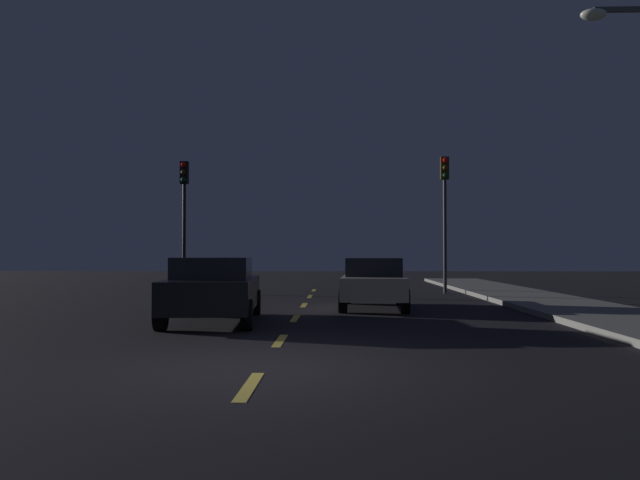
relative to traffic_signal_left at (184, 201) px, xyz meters
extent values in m
plane|color=black|center=(5.12, -8.80, -3.67)|extent=(80.00, 80.00, 0.00)
cube|color=gray|center=(12.62, -8.80, -3.59)|extent=(3.00, 40.00, 0.15)
cube|color=#EACC4C|center=(5.12, -17.00, -3.66)|extent=(0.16, 1.60, 0.01)
cube|color=#EACC4C|center=(5.12, -13.20, -3.66)|extent=(0.16, 1.60, 0.01)
cube|color=#EACC4C|center=(5.12, -9.40, -3.66)|extent=(0.16, 1.60, 0.01)
cube|color=#EACC4C|center=(5.12, -5.60, -3.66)|extent=(0.16, 1.60, 0.01)
cube|color=#EACC4C|center=(5.12, -1.80, -3.66)|extent=(0.16, 1.60, 0.01)
cube|color=#EACC4C|center=(5.12, 2.00, -3.66)|extent=(0.16, 1.60, 0.01)
cylinder|color=black|center=(0.00, 0.02, -1.04)|extent=(0.14, 0.14, 5.26)
cube|color=black|center=(0.00, 0.02, 1.15)|extent=(0.32, 0.24, 0.90)
sphere|color=red|center=(0.00, -0.14, 1.45)|extent=(0.20, 0.20, 0.20)
sphere|color=#3F2D0C|center=(0.00, -0.14, 1.15)|extent=(0.20, 0.20, 0.20)
sphere|color=#0C3319|center=(0.00, -0.14, 0.85)|extent=(0.20, 0.20, 0.20)
cylinder|color=#2D2D30|center=(10.36, 0.02, -0.97)|extent=(0.14, 0.14, 5.40)
cube|color=#382D0C|center=(10.36, 0.02, 1.28)|extent=(0.32, 0.24, 0.90)
sphere|color=red|center=(10.36, -0.14, 1.58)|extent=(0.20, 0.20, 0.20)
sphere|color=#3F2D0C|center=(10.36, -0.14, 1.28)|extent=(0.20, 0.20, 0.20)
sphere|color=#0C3319|center=(10.36, -0.14, 0.98)|extent=(0.20, 0.20, 0.20)
cube|color=beige|center=(7.18, -6.56, -3.04)|extent=(1.97, 4.18, 0.61)
cube|color=black|center=(7.17, -6.77, -2.48)|extent=(1.64, 1.92, 0.51)
cylinder|color=black|center=(6.44, -5.03, -3.35)|extent=(0.25, 0.65, 0.64)
cylinder|color=black|center=(8.08, -5.11, -3.35)|extent=(0.25, 0.65, 0.64)
cylinder|color=black|center=(6.29, -8.02, -3.35)|extent=(0.25, 0.65, 0.64)
cylinder|color=black|center=(7.92, -8.10, -3.35)|extent=(0.25, 0.65, 0.64)
cube|color=black|center=(3.31, -10.23, -3.00)|extent=(2.19, 4.49, 0.69)
cube|color=black|center=(3.32, -10.45, -2.42)|extent=(1.78, 2.08, 0.47)
cylinder|color=black|center=(2.31, -8.67, -3.35)|extent=(0.27, 0.66, 0.64)
cylinder|color=black|center=(4.05, -8.54, -3.35)|extent=(0.27, 0.66, 0.64)
cylinder|color=black|center=(2.57, -11.92, -3.35)|extent=(0.27, 0.66, 0.64)
cylinder|color=black|center=(4.30, -11.79, -3.35)|extent=(0.27, 0.66, 0.64)
cube|color=#4C4C51|center=(12.27, -11.09, 3.12)|extent=(1.29, 0.10, 0.10)
ellipsoid|color=silver|center=(11.63, -11.09, 3.02)|extent=(0.56, 0.36, 0.24)
camera|label=1|loc=(6.17, -24.23, -2.10)|focal=34.39mm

